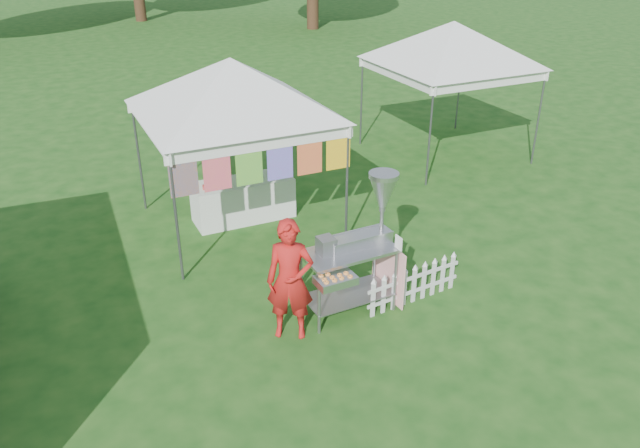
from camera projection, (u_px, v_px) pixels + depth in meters
ground at (324, 328)px, 8.52m from camera, size 120.00×120.00×0.00m
canopy_main at (230, 58)px, 10.00m from camera, size 4.24×4.24×3.45m
canopy_right at (454, 21)px, 13.32m from camera, size 4.24×4.24×3.45m
donut_cart at (363, 235)px, 8.44m from camera, size 1.43×1.02×2.00m
vendor at (290, 280)px, 8.03m from camera, size 0.73×0.65×1.69m
picket_fence at (414, 285)px, 8.97m from camera, size 1.61×0.18×0.56m
display_table at (243, 200)px, 11.39m from camera, size 1.80×0.70×0.75m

